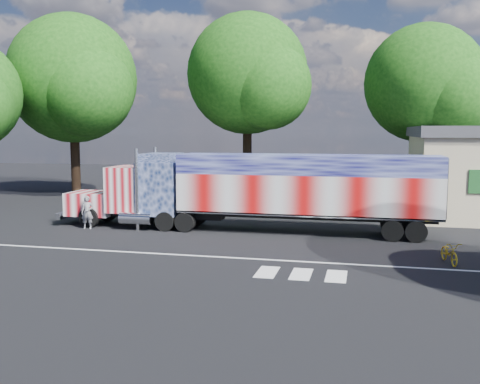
% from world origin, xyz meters
% --- Properties ---
extents(ground, '(100.00, 100.00, 0.00)m').
position_xyz_m(ground, '(0.00, 0.00, 0.00)').
color(ground, black).
extents(lane_markings, '(30.00, 2.67, 0.01)m').
position_xyz_m(lane_markings, '(1.71, -3.77, 0.01)').
color(lane_markings, silver).
rests_on(lane_markings, ground).
extents(semi_truck, '(19.15, 3.02, 4.08)m').
position_xyz_m(semi_truck, '(0.98, 2.80, 2.10)').
color(semi_truck, black).
rests_on(semi_truck, ground).
extents(coach_bus, '(11.12, 2.59, 3.24)m').
position_xyz_m(coach_bus, '(-1.10, 11.68, 1.68)').
color(coach_bus, white).
rests_on(coach_bus, ground).
extents(woman, '(0.70, 0.55, 1.68)m').
position_xyz_m(woman, '(-7.58, 1.42, 0.84)').
color(woman, slate).
rests_on(woman, ground).
extents(bicycle, '(0.87, 1.67, 0.84)m').
position_xyz_m(bicycle, '(9.22, -2.02, 0.42)').
color(bicycle, gold).
rests_on(bicycle, ground).
extents(tree_nw_a, '(10.15, 9.67, 13.71)m').
position_xyz_m(tree_nw_a, '(-15.50, 14.24, 8.82)').
color(tree_nw_a, black).
rests_on(tree_nw_a, ground).
extents(tree_n_mid, '(9.79, 9.33, 14.01)m').
position_xyz_m(tree_n_mid, '(-2.83, 18.24, 9.29)').
color(tree_n_mid, black).
rests_on(tree_n_mid, ground).
extents(tree_ne_a, '(8.89, 8.47, 12.59)m').
position_xyz_m(tree_ne_a, '(10.21, 18.08, 8.30)').
color(tree_ne_a, black).
rests_on(tree_ne_a, ground).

